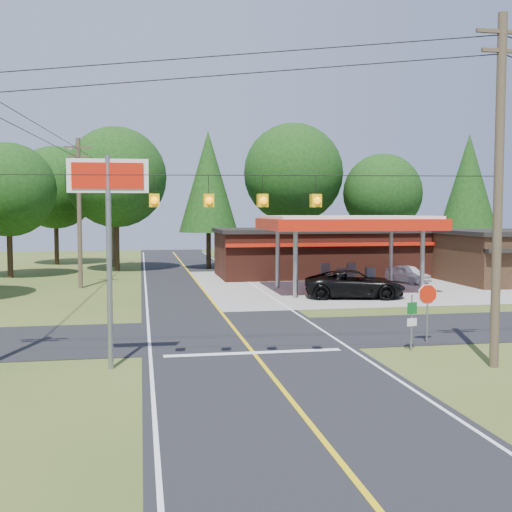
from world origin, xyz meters
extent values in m
plane|color=#3A501C|center=(0.00, 0.00, 0.00)|extent=(120.00, 120.00, 0.00)
cube|color=black|center=(0.00, 0.00, 0.01)|extent=(8.00, 120.00, 0.02)
cube|color=black|center=(0.00, 0.00, 0.01)|extent=(70.00, 7.00, 0.02)
cube|color=yellow|center=(0.00, 0.00, 0.03)|extent=(0.15, 110.00, 0.00)
cylinder|color=gray|center=(5.00, 10.50, 2.10)|extent=(0.28, 0.28, 4.20)
cylinder|color=gray|center=(5.00, 15.50, 2.10)|extent=(0.28, 0.28, 4.20)
cylinder|color=gray|center=(13.00, 10.50, 2.10)|extent=(0.28, 0.28, 4.20)
cylinder|color=gray|center=(13.00, 15.50, 2.10)|extent=(0.28, 0.28, 4.20)
cube|color=red|center=(9.00, 13.00, 4.35)|extent=(10.60, 7.40, 0.70)
cube|color=white|center=(9.00, 13.00, 4.75)|extent=(10.00, 7.00, 0.25)
cube|color=#9E9B93|center=(9.00, 11.20, 0.13)|extent=(3.20, 0.90, 0.22)
cube|color=#3F3F44|center=(8.10, 11.20, 0.95)|extent=(0.55, 0.45, 1.50)
cube|color=#3F3F44|center=(9.90, 11.20, 0.95)|extent=(0.55, 0.45, 1.50)
cube|color=#9E9B93|center=(9.00, 14.80, 0.13)|extent=(3.20, 0.90, 0.22)
cube|color=#3F3F44|center=(8.10, 14.80, 0.95)|extent=(0.55, 0.45, 1.50)
cube|color=#3F3F44|center=(9.90, 14.80, 0.95)|extent=(0.55, 0.45, 1.50)
cube|color=#4D2016|center=(10.00, 23.00, 1.75)|extent=(16.00, 7.00, 3.50)
cube|color=black|center=(10.00, 23.00, 3.65)|extent=(16.40, 7.40, 0.30)
cube|color=red|center=(10.00, 19.40, 2.70)|extent=(16.00, 0.50, 0.25)
cylinder|color=#473828|center=(7.50, -7.00, 5.75)|extent=(0.30, 0.30, 11.50)
cube|color=#473828|center=(7.50, -7.00, 10.90)|extent=(1.80, 0.12, 0.12)
cube|color=#473828|center=(7.50, -7.00, 10.30)|extent=(1.40, 0.12, 0.12)
cylinder|color=#473828|center=(-8.00, 18.00, 5.00)|extent=(0.30, 0.30, 10.00)
cube|color=#473828|center=(-8.00, 18.00, 9.40)|extent=(1.80, 0.12, 0.12)
cube|color=#473828|center=(-8.00, 18.00, 8.80)|extent=(1.40, 0.12, 0.12)
cylinder|color=#473828|center=(-6.50, 35.00, 4.75)|extent=(0.30, 0.30, 9.50)
cube|color=#F0B40C|center=(-3.55, -5.70, 5.50)|extent=(0.32, 0.32, 0.42)
cube|color=#F0B40C|center=(-1.85, -5.90, 5.50)|extent=(0.32, 0.32, 0.42)
cube|color=#F0B40C|center=(-0.15, -6.10, 5.50)|extent=(0.32, 0.32, 0.42)
cube|color=#F0B40C|center=(1.55, -6.30, 5.50)|extent=(0.32, 0.32, 0.42)
cylinder|color=#332316|center=(-14.00, 26.00, 1.98)|extent=(0.44, 0.44, 3.96)
sphere|color=#12330E|center=(-14.00, 26.00, 6.82)|extent=(7.26, 7.26, 7.26)
cylinder|color=#332316|center=(-6.00, 30.00, 2.34)|extent=(0.44, 0.44, 4.68)
sphere|color=#12330E|center=(-6.00, 30.00, 8.06)|extent=(8.58, 8.58, 8.58)
cylinder|color=#332316|center=(2.00, 31.00, 2.16)|extent=(0.44, 0.44, 4.32)
cone|color=#12330E|center=(2.00, 31.00, 7.80)|extent=(5.28, 5.28, 9.00)
cylinder|color=#332316|center=(10.00, 32.00, 2.52)|extent=(0.44, 0.44, 5.04)
sphere|color=#12330E|center=(10.00, 32.00, 8.68)|extent=(9.24, 9.24, 9.24)
cylinder|color=#332316|center=(18.00, 30.00, 1.98)|extent=(0.44, 0.44, 3.96)
sphere|color=#12330E|center=(18.00, 30.00, 6.82)|extent=(7.26, 7.26, 7.26)
cylinder|color=#332316|center=(26.00, 29.00, 2.16)|extent=(0.44, 0.44, 4.32)
cone|color=#12330E|center=(26.00, 29.00, 7.80)|extent=(5.28, 5.28, 9.00)
cylinder|color=#332316|center=(-12.00, 38.00, 2.16)|extent=(0.44, 0.44, 4.32)
sphere|color=#12330E|center=(-12.00, 38.00, 7.44)|extent=(7.92, 7.92, 7.92)
imported|color=black|center=(8.50, 10.00, 0.82)|extent=(6.99, 6.99, 1.64)
imported|color=white|center=(14.91, 17.00, 0.65)|extent=(4.73, 4.73, 1.30)
cylinder|color=gray|center=(-5.00, -5.00, 3.47)|extent=(0.18, 0.18, 6.94)
cube|color=white|center=(-5.00, -5.00, 6.30)|extent=(2.58, 0.16, 1.09)
cube|color=red|center=(-5.00, -5.05, 6.30)|extent=(2.27, 0.13, 0.84)
cylinder|color=gray|center=(7.00, -3.00, 1.12)|extent=(0.07, 0.07, 2.25)
cylinder|color=gray|center=(5.80, -4.24, 1.05)|extent=(0.06, 0.06, 2.09)
cube|color=#0C591E|center=(5.80, -4.28, 1.61)|extent=(0.42, 0.15, 0.43)
cube|color=white|center=(5.80, -4.28, 1.09)|extent=(0.42, 0.15, 0.29)
camera|label=1|loc=(-3.98, -26.22, 5.16)|focal=45.00mm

